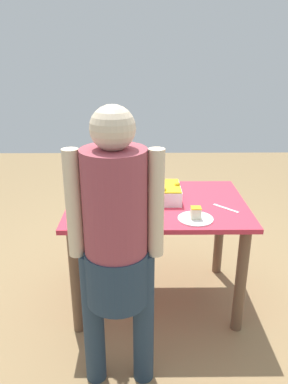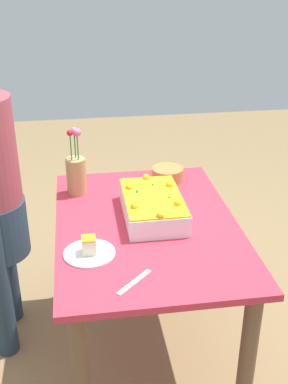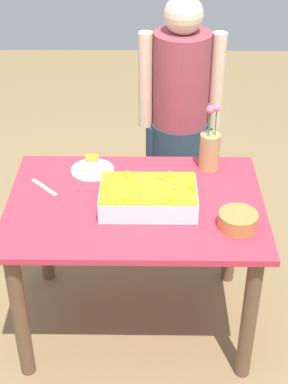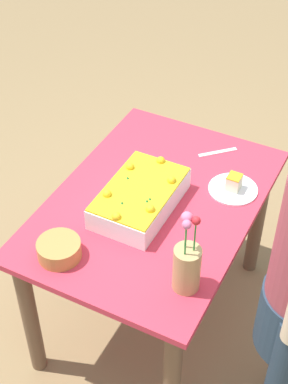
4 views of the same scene
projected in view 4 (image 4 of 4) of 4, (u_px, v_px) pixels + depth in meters
The scene contains 7 objects.
ground_plane at pixel (153, 311), 2.96m from camera, with size 8.00×8.00×0.00m, color olive.
dining_table at pixel (154, 225), 2.55m from camera, with size 1.17×0.82×0.75m.
sheet_cake at pixel (140, 197), 2.40m from camera, with size 0.43×0.27×0.13m.
serving_plate_with_slice at pixel (233, 186), 2.50m from camera, with size 0.21×0.21×0.08m.
cake_knife at pixel (218, 152), 2.71m from camera, with size 0.19×0.02×0.00m, color silver.
flower_vase at pixel (187, 265), 2.05m from camera, with size 0.10×0.10×0.35m.
fruit_bowl at pixel (59, 249), 2.21m from camera, with size 0.17×0.17×0.07m, color #B87E3F.
Camera 4 is at (1.64, 0.79, 2.41)m, focal length 55.00 mm.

